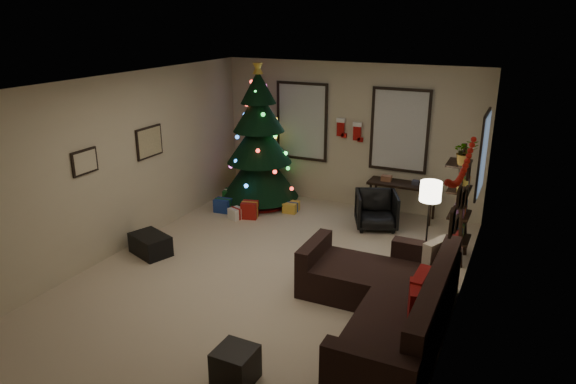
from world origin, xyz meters
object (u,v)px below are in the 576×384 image
at_px(desk, 403,187).
at_px(desk_chair, 376,210).
at_px(sofa, 389,305).
at_px(bookshelf, 461,207).
at_px(christmas_tree, 259,145).

bearing_deg(desk, desk_chair, -113.59).
distance_m(sofa, bookshelf, 2.31).
height_order(desk_chair, bookshelf, bookshelf).
height_order(christmas_tree, sofa, christmas_tree).
xyz_separation_m(christmas_tree, desk, (2.69, 0.38, -0.57)).
relative_size(christmas_tree, bookshelf, 1.60).
bearing_deg(christmas_tree, sofa, -42.99).
distance_m(desk, bookshelf, 1.81).
height_order(sofa, desk_chair, sofa).
bearing_deg(christmas_tree, bookshelf, -14.17).
bearing_deg(sofa, christmas_tree, 137.01).
bearing_deg(sofa, desk, 101.20).
xyz_separation_m(desk, bookshelf, (1.17, -1.36, 0.26)).
bearing_deg(sofa, desk_chair, 108.81).
height_order(christmas_tree, desk, christmas_tree).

